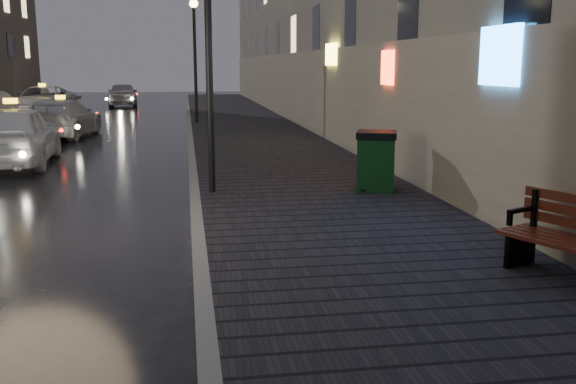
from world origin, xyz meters
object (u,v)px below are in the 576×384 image
(lamp_far, at_px, (195,46))
(car_far, at_px, (123,95))
(trash_bin, at_px, (376,160))
(taxi_mid, at_px, (62,118))
(taxi_near, at_px, (13,135))
(lamp_near, at_px, (208,21))
(taxi_far, at_px, (43,101))

(lamp_far, xyz_separation_m, car_far, (-4.49, 14.52, -2.72))
(trash_bin, xyz_separation_m, taxi_mid, (-8.36, 12.54, -0.05))
(trash_bin, height_order, taxi_near, taxi_near)
(car_far, bearing_deg, taxi_near, 84.45)
(taxi_mid, bearing_deg, lamp_near, 119.59)
(lamp_near, xyz_separation_m, taxi_mid, (-5.05, 12.16, -2.78))
(taxi_far, relative_size, car_far, 1.24)
(lamp_near, bearing_deg, taxi_near, 134.04)
(taxi_far, bearing_deg, trash_bin, -61.87)
(taxi_near, bearing_deg, lamp_near, 130.91)
(taxi_near, xyz_separation_m, car_far, (0.56, 25.30, -0.06))
(lamp_far, bearing_deg, lamp_near, -90.00)
(lamp_far, xyz_separation_m, taxi_far, (-7.98, 7.31, -2.71))
(lamp_near, relative_size, trash_bin, 4.38)
(lamp_near, distance_m, taxi_near, 7.74)
(taxi_near, bearing_deg, trash_bin, 143.05)
(lamp_near, relative_size, taxi_mid, 1.07)
(lamp_far, distance_m, taxi_far, 11.16)
(taxi_near, distance_m, taxi_mid, 6.94)
(lamp_near, xyz_separation_m, taxi_near, (-5.05, 5.22, -2.66))
(car_far, bearing_deg, lamp_far, 102.91)
(lamp_far, height_order, taxi_mid, lamp_far)
(taxi_near, bearing_deg, taxi_far, -83.94)
(car_far, bearing_deg, taxi_far, 59.90)
(trash_bin, relative_size, car_far, 0.27)
(taxi_far, height_order, car_far, taxi_far)
(lamp_near, xyz_separation_m, trash_bin, (3.31, -0.38, -2.73))
(lamp_near, height_order, taxi_mid, lamp_near)
(trash_bin, bearing_deg, car_far, 123.09)
(taxi_far, bearing_deg, taxi_near, -78.14)
(taxi_far, xyz_separation_m, car_far, (3.49, 7.20, -0.01))
(lamp_far, relative_size, taxi_far, 0.94)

